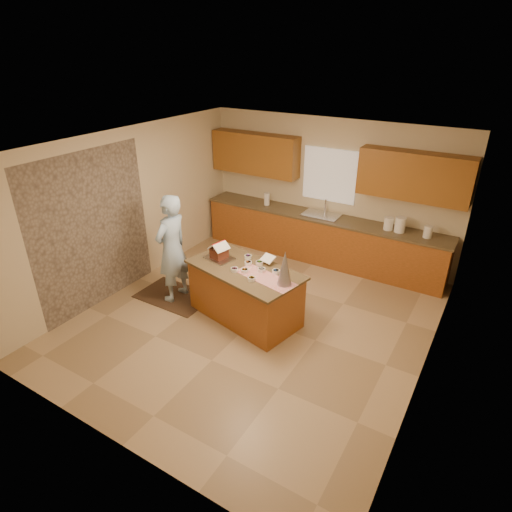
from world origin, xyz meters
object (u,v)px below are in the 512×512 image
Objects in this scene: island_base at (245,294)px; gingerbread_house at (219,252)px; tinsel_tree at (285,268)px; boy at (172,249)px.

gingerbread_house is at bearing -174.81° from island_base.
boy reaches higher than tinsel_tree.
island_base is at bearing 96.10° from boy.
tinsel_tree is at bearing 91.03° from boy.
island_base is at bearing 171.21° from tinsel_tree.
boy is 0.83m from gingerbread_house.
tinsel_tree reaches higher than island_base.
boy is (-2.04, -0.01, -0.20)m from tinsel_tree.
boy reaches higher than island_base.
boy is at bearing -179.65° from tinsel_tree.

